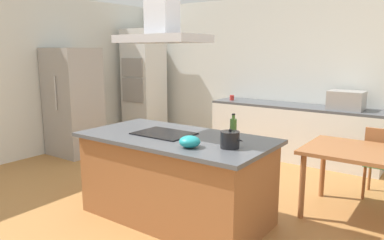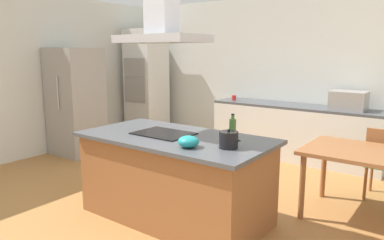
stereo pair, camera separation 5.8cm
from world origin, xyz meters
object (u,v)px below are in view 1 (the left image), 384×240
object	(u,v)px
mixing_bowl	(190,142)
range_hood	(162,17)
cooktop	(164,134)
dining_table	(375,160)
refrigerator	(73,102)
wall_oven_stack	(144,84)
tea_kettle	(230,140)
chair_facing_back_wall	(384,159)
coffee_mug_red	(232,98)
countertop_microwave	(346,100)
olive_oil_bottle	(233,128)

from	to	relation	value
mixing_bowl	range_hood	bearing A→B (deg)	152.67
cooktop	dining_table	xyz separation A→B (m)	(1.88, 1.14, -0.24)
range_hood	refrigerator	bearing A→B (deg)	161.11
cooktop	wall_oven_stack	bearing A→B (deg)	136.02
mixing_bowl	refrigerator	bearing A→B (deg)	159.68
tea_kettle	chair_facing_back_wall	xyz separation A→B (m)	(1.02, 1.89, -0.47)
wall_oven_stack	dining_table	bearing A→B (deg)	-18.04
cooktop	tea_kettle	size ratio (longest dim) A/B	2.65
tea_kettle	dining_table	size ratio (longest dim) A/B	0.16
wall_oven_stack	chair_facing_back_wall	world-z (taller)	wall_oven_stack
mixing_bowl	wall_oven_stack	xyz separation A→B (m)	(-3.29, 2.93, 0.15)
coffee_mug_red	chair_facing_back_wall	size ratio (longest dim) A/B	0.10
tea_kettle	wall_oven_stack	distance (m)	4.52
cooktop	coffee_mug_red	bearing A→B (deg)	105.15
wall_oven_stack	mixing_bowl	bearing A→B (deg)	-41.69
countertop_microwave	chair_facing_back_wall	world-z (taller)	countertop_microwave
refrigerator	chair_facing_back_wall	distance (m)	4.79
refrigerator	chair_facing_back_wall	world-z (taller)	refrigerator
tea_kettle	coffee_mug_red	world-z (taller)	tea_kettle
chair_facing_back_wall	tea_kettle	bearing A→B (deg)	-118.41
countertop_microwave	wall_oven_stack	world-z (taller)	wall_oven_stack
cooktop	wall_oven_stack	distance (m)	3.82
olive_oil_bottle	chair_facing_back_wall	size ratio (longest dim) A/B	0.29
cooktop	countertop_microwave	size ratio (longest dim) A/B	1.20
wall_oven_stack	refrigerator	bearing A→B (deg)	-92.72
refrigerator	chair_facing_back_wall	xyz separation A→B (m)	(4.70, 0.84, -0.40)
tea_kettle	range_hood	world-z (taller)	range_hood
cooktop	countertop_microwave	xyz separation A→B (m)	(1.16, 2.88, 0.13)
tea_kettle	range_hood	size ratio (longest dim) A/B	0.25
mixing_bowl	range_hood	world-z (taller)	range_hood
cooktop	chair_facing_back_wall	distance (m)	2.64
cooktop	refrigerator	distance (m)	2.98
refrigerator	chair_facing_back_wall	bearing A→B (deg)	10.15
cooktop	refrigerator	size ratio (longest dim) A/B	0.33
refrigerator	range_hood	bearing A→B (deg)	-18.89
cooktop	coffee_mug_red	size ratio (longest dim) A/B	6.67
cooktop	chair_facing_back_wall	bearing A→B (deg)	43.91
dining_table	chair_facing_back_wall	xyz separation A→B (m)	(-0.00, 0.67, -0.16)
olive_oil_bottle	chair_facing_back_wall	bearing A→B (deg)	53.20
chair_facing_back_wall	coffee_mug_red	bearing A→B (deg)	159.16
dining_table	range_hood	distance (m)	2.62
refrigerator	range_hood	xyz separation A→B (m)	(2.82, -0.97, 1.19)
countertop_microwave	wall_oven_stack	size ratio (longest dim) A/B	0.23
tea_kettle	wall_oven_stack	bearing A→B (deg)	142.79
cooktop	chair_facing_back_wall	size ratio (longest dim) A/B	0.67
coffee_mug_red	wall_oven_stack	size ratio (longest dim) A/B	0.04
chair_facing_back_wall	wall_oven_stack	bearing A→B (deg)	169.71
olive_oil_bottle	coffee_mug_red	bearing A→B (deg)	119.69
cooktop	mixing_bowl	world-z (taller)	mixing_bowl
cooktop	dining_table	world-z (taller)	cooktop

